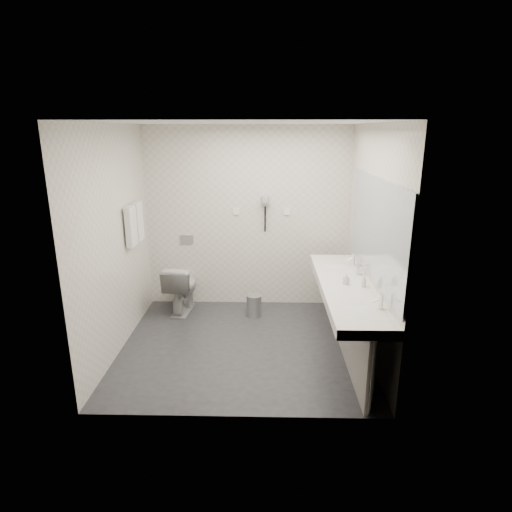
{
  "coord_description": "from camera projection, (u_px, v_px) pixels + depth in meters",
  "views": [
    {
      "loc": [
        0.26,
        -4.5,
        2.43
      ],
      "look_at": [
        0.15,
        0.15,
        1.05
      ],
      "focal_mm": 29.93,
      "sensor_mm": 36.0,
      "label": 1
    }
  ],
  "objects": [
    {
      "name": "wall_right",
      "position": [
        371.0,
        243.0,
        4.62
      ],
      "size": [
        0.0,
        2.6,
        2.6
      ],
      "primitive_type": "plane",
      "rotation": [
        1.57,
        0.0,
        -1.57
      ],
      "color": "silver",
      "rests_on": "floor"
    },
    {
      "name": "vanity_post_far",
      "position": [
        334.0,
        290.0,
        5.68
      ],
      "size": [
        0.06,
        0.06,
        0.75
      ],
      "primitive_type": "cylinder",
      "color": "silver",
      "rests_on": "floor"
    },
    {
      "name": "ceiling",
      "position": [
        241.0,
        122.0,
        4.3
      ],
      "size": [
        2.8,
        2.8,
        0.0
      ],
      "primitive_type": "plane",
      "rotation": [
        3.14,
        0.0,
        0.0
      ],
      "color": "white",
      "rests_on": "wall_back"
    },
    {
      "name": "faucet_far",
      "position": [
        353.0,
        259.0,
        5.15
      ],
      "size": [
        0.04,
        0.04,
        0.15
      ],
      "primitive_type": "cylinder",
      "color": "silver",
      "rests_on": "vanity_counter"
    },
    {
      "name": "wall_back",
      "position": [
        247.0,
        218.0,
        5.9
      ],
      "size": [
        2.8,
        0.0,
        2.8
      ],
      "primitive_type": "plane",
      "rotation": [
        1.57,
        0.0,
        0.0
      ],
      "color": "silver",
      "rests_on": "floor"
    },
    {
      "name": "dryer_cradle",
      "position": [
        265.0,
        201.0,
        5.8
      ],
      "size": [
        0.1,
        0.04,
        0.14
      ],
      "primitive_type": "cube",
      "color": "#9C9EA2",
      "rests_on": "wall_back"
    },
    {
      "name": "glass_left",
      "position": [
        360.0,
        270.0,
        4.83
      ],
      "size": [
        0.07,
        0.07,
        0.11
      ],
      "primitive_type": "cylinder",
      "rotation": [
        0.0,
        0.0,
        -0.2
      ],
      "color": "silver",
      "rests_on": "vanity_counter"
    },
    {
      "name": "towel_far",
      "position": [
        138.0,
        221.0,
        5.32
      ],
      "size": [
        0.07,
        0.24,
        0.48
      ],
      "primitive_type": "cube",
      "color": "white",
      "rests_on": "towel_rail"
    },
    {
      "name": "vanity_counter",
      "position": [
        346.0,
        288.0,
        4.57
      ],
      "size": [
        0.55,
        2.2,
        0.1
      ],
      "primitive_type": "cube",
      "color": "white",
      "rests_on": "floor"
    },
    {
      "name": "towel_rail",
      "position": [
        132.0,
        206.0,
        5.13
      ],
      "size": [
        0.02,
        0.62,
        0.02
      ],
      "primitive_type": "cylinder",
      "rotation": [
        1.57,
        0.0,
        0.0
      ],
      "color": "silver",
      "rests_on": "wall_left"
    },
    {
      "name": "floor",
      "position": [
        243.0,
        345.0,
        5.01
      ],
      "size": [
        2.8,
        2.8,
        0.0
      ],
      "primitive_type": "plane",
      "color": "#29292E",
      "rests_on": "ground"
    },
    {
      "name": "vanity_post_near",
      "position": [
        371.0,
        377.0,
        3.69
      ],
      "size": [
        0.06,
        0.06,
        0.75
      ],
      "primitive_type": "cylinder",
      "color": "silver",
      "rests_on": "floor"
    },
    {
      "name": "switch_plate_b",
      "position": [
        287.0,
        212.0,
        5.85
      ],
      "size": [
        0.09,
        0.02,
        0.09
      ],
      "primitive_type": "cube",
      "color": "white",
      "rests_on": "wall_back"
    },
    {
      "name": "soap_bottle_c",
      "position": [
        364.0,
        281.0,
        4.45
      ],
      "size": [
        0.06,
        0.06,
        0.13
      ],
      "primitive_type": "imported",
      "rotation": [
        0.0,
        0.0,
        0.15
      ],
      "color": "white",
      "rests_on": "vanity_counter"
    },
    {
      "name": "basin_near",
      "position": [
        359.0,
        310.0,
        3.93
      ],
      "size": [
        0.4,
        0.31,
        0.05
      ],
      "primitive_type": "ellipsoid",
      "color": "white",
      "rests_on": "vanity_counter"
    },
    {
      "name": "bin_lid",
      "position": [
        254.0,
        296.0,
        5.72
      ],
      "size": [
        0.2,
        0.2,
        0.02
      ],
      "primitive_type": "cylinder",
      "color": "#B2B5BA",
      "rests_on": "pedal_bin"
    },
    {
      "name": "flush_plate",
      "position": [
        187.0,
        239.0,
        5.99
      ],
      "size": [
        0.18,
        0.02,
        0.12
      ],
      "primitive_type": "cube",
      "color": "#B2B5BA",
      "rests_on": "wall_back"
    },
    {
      "name": "faucet_near",
      "position": [
        381.0,
        301.0,
        3.9
      ],
      "size": [
        0.04,
        0.04,
        0.15
      ],
      "primitive_type": "cylinder",
      "color": "silver",
      "rests_on": "vanity_counter"
    },
    {
      "name": "dryer_barrel",
      "position": [
        265.0,
        200.0,
        5.72
      ],
      "size": [
        0.08,
        0.14,
        0.08
      ],
      "primitive_type": "cylinder",
      "rotation": [
        1.57,
        0.0,
        0.0
      ],
      "color": "#9C9EA2",
      "rests_on": "dryer_cradle"
    },
    {
      "name": "basin_far",
      "position": [
        337.0,
        266.0,
        5.18
      ],
      "size": [
        0.4,
        0.31,
        0.05
      ],
      "primitive_type": "ellipsoid",
      "color": "white",
      "rests_on": "vanity_counter"
    },
    {
      "name": "vanity_panel",
      "position": [
        346.0,
        324.0,
        4.69
      ],
      "size": [
        0.03,
        2.15,
        0.75
      ],
      "primitive_type": "cube",
      "color": "gray",
      "rests_on": "floor"
    },
    {
      "name": "switch_plate_a",
      "position": [
        236.0,
        211.0,
        5.86
      ],
      "size": [
        0.09,
        0.02,
        0.09
      ],
      "primitive_type": "cube",
      "color": "white",
      "rests_on": "wall_back"
    },
    {
      "name": "mirror",
      "position": [
        375.0,
        229.0,
        4.38
      ],
      "size": [
        0.02,
        2.2,
        1.05
      ],
      "primitive_type": "cube",
      "color": "#B2BCC6",
      "rests_on": "wall_right"
    },
    {
      "name": "wall_left",
      "position": [
        115.0,
        242.0,
        4.69
      ],
      "size": [
        0.0,
        2.6,
        2.6
      ],
      "primitive_type": "plane",
      "rotation": [
        1.57,
        0.0,
        1.57
      ],
      "color": "silver",
      "rests_on": "floor"
    },
    {
      "name": "pedal_bin",
      "position": [
        254.0,
        306.0,
        5.77
      ],
      "size": [
        0.24,
        0.24,
        0.28
      ],
      "primitive_type": "cylinder",
      "rotation": [
        0.0,
        0.0,
        -0.24
      ],
      "color": "#B2B5BA",
      "rests_on": "floor"
    },
    {
      "name": "toilet",
      "position": [
        181.0,
        288.0,
        5.87
      ],
      "size": [
        0.44,
        0.7,
        0.68
      ],
      "primitive_type": "imported",
      "rotation": [
        0.0,
        0.0,
        3.04
      ],
      "color": "white",
      "rests_on": "floor"
    },
    {
      "name": "soap_bottle_a",
      "position": [
        346.0,
        279.0,
        4.53
      ],
      "size": [
        0.07,
        0.07,
        0.12
      ],
      "primitive_type": "imported",
      "rotation": [
        0.0,
        0.0,
        0.7
      ],
      "color": "white",
      "rests_on": "vanity_counter"
    },
    {
      "name": "dryer_cord",
      "position": [
        265.0,
        219.0,
        5.85
      ],
      "size": [
        0.02,
        0.02,
        0.35
      ],
      "primitive_type": "cylinder",
      "color": "black",
      "rests_on": "dryer_cradle"
    },
    {
      "name": "wall_front",
      "position": [
        233.0,
        284.0,
        3.41
      ],
      "size": [
        2.8,
        0.0,
        2.8
      ],
      "primitive_type": "plane",
      "rotation": [
        -1.57,
        0.0,
        0.0
      ],
      "color": "silver",
      "rests_on": "floor"
    },
    {
      "name": "towel_near",
      "position": [
        131.0,
        226.0,
        5.05
      ],
      "size": [
        0.07,
        0.24,
        0.48
      ],
      "primitive_type": "cube",
      "color": "white",
      "rests_on": "towel_rail"
    }
  ]
}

